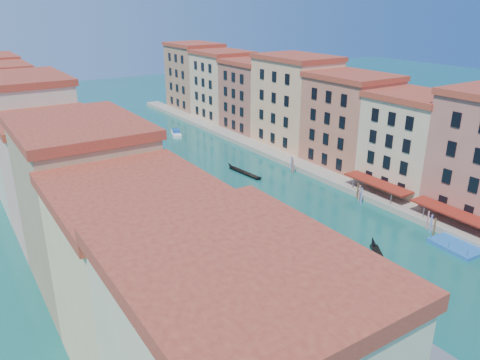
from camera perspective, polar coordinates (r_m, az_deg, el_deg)
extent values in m
cube|color=maroon|center=(25.34, -0.21, -10.25)|extent=(12.80, 16.40, 1.00)
cube|color=#D9BD7E|center=(42.54, -11.89, -12.58)|extent=(12.00, 15.00, 17.00)
cube|color=maroon|center=(38.41, -12.87, -1.26)|extent=(12.80, 15.40, 1.00)
cube|color=#9E8059|center=(55.68, -18.12, -3.69)|extent=(12.00, 17.00, 19.00)
cube|color=maroon|center=(52.53, -19.33, 6.30)|extent=(12.80, 17.40, 1.00)
cube|color=tan|center=(70.28, -21.49, -0.13)|extent=(12.00, 14.00, 16.50)
cube|color=maroon|center=(67.89, -22.45, 6.79)|extent=(12.80, 14.40, 1.00)
cube|color=#C1B596|center=(84.89, -24.03, 4.20)|extent=(12.00, 18.00, 20.00)
cube|color=maroon|center=(82.85, -25.10, 11.17)|extent=(12.80, 18.40, 1.00)
cube|color=tan|center=(101.55, -25.66, 5.70)|extent=(12.00, 16.00, 17.50)
cube|color=maroon|center=(99.88, -26.49, 10.82)|extent=(12.80, 16.40, 1.00)
cube|color=tan|center=(116.52, -26.87, 7.48)|extent=(12.00, 15.00, 18.50)
cube|color=#CDAE87|center=(86.97, 20.17, 3.90)|extent=(12.00, 14.00, 16.50)
cube|color=maroon|center=(85.04, 20.89, 9.54)|extent=(12.80, 14.40, 1.00)
cube|color=#AE6046|center=(96.08, 13.16, 6.61)|extent=(12.00, 16.00, 18.00)
cube|color=maroon|center=(94.30, 13.63, 12.21)|extent=(12.80, 16.40, 1.00)
cube|color=tan|center=(107.99, 6.70, 9.08)|extent=(12.00, 18.00, 20.00)
cube|color=maroon|center=(106.39, 6.94, 14.62)|extent=(12.80, 18.40, 1.00)
cube|color=#935542|center=(121.12, 1.65, 9.87)|extent=(12.00, 15.00, 17.50)
cube|color=maroon|center=(119.73, 1.70, 14.22)|extent=(12.80, 15.40, 1.00)
cube|color=tan|center=(133.86, -2.19, 11.12)|extent=(12.00, 16.00, 18.50)
cube|color=maroon|center=(132.58, -2.25, 15.28)|extent=(12.80, 16.40, 1.00)
cube|color=#996A4D|center=(148.01, -5.56, 12.16)|extent=(12.00, 17.00, 19.50)
cube|color=maroon|center=(146.85, -5.71, 16.12)|extent=(12.80, 17.40, 1.00)
cube|color=#A79B87|center=(101.00, 5.13, 2.74)|extent=(4.00, 140.00, 1.00)
cube|color=maroon|center=(74.51, 25.36, -3.92)|extent=(3.20, 15.30, 0.25)
cylinder|color=slate|center=(76.45, 21.44, -3.95)|extent=(0.12, 0.12, 3.00)
cube|color=maroon|center=(82.70, 16.42, -0.35)|extent=(3.20, 12.60, 0.25)
cylinder|color=slate|center=(79.78, 17.90, -2.46)|extent=(0.12, 0.12, 3.00)
cylinder|color=slate|center=(84.80, 13.58, -0.63)|extent=(0.12, 0.12, 3.00)
cylinder|color=brown|center=(72.97, 22.60, -5.47)|extent=(0.24, 0.24, 3.20)
cylinder|color=brown|center=(73.92, 22.24, -5.08)|extent=(0.24, 0.24, 3.20)
cylinder|color=brown|center=(74.88, 21.90, -4.70)|extent=(0.24, 0.24, 3.20)
cylinder|color=brown|center=(80.67, 14.56, -1.99)|extent=(0.24, 0.24, 3.20)
cylinder|color=brown|center=(81.71, 14.34, -1.68)|extent=(0.24, 0.24, 3.20)
cylinder|color=brown|center=(82.74, 14.13, -1.37)|extent=(0.24, 0.24, 3.20)
cylinder|color=brown|center=(92.77, 6.47, 1.56)|extent=(0.24, 0.24, 3.20)
cylinder|color=brown|center=(93.86, 6.37, 1.80)|extent=(0.24, 0.24, 3.20)
cylinder|color=brown|center=(94.95, 6.27, 2.02)|extent=(0.24, 0.24, 3.20)
cube|color=silver|center=(49.81, 16.24, -18.72)|extent=(4.93, 18.82, 1.12)
cube|color=silver|center=(49.06, 16.39, -17.62)|extent=(4.32, 15.07, 1.49)
cube|color=slate|center=(48.53, 16.50, -16.80)|extent=(4.62, 15.55, 0.23)
cube|color=#C0650B|center=(49.49, 16.31, -18.26)|extent=(4.98, 18.82, 0.23)
cube|color=white|center=(84.55, -6.53, -0.91)|extent=(7.93, 19.12, 1.12)
cube|color=silver|center=(84.12, -6.56, -0.14)|extent=(6.71, 15.38, 1.49)
cube|color=slate|center=(83.81, -6.59, 0.42)|extent=(7.08, 15.89, 0.23)
cube|color=#C0650B|center=(84.37, -6.54, -0.59)|extent=(7.97, 19.13, 0.23)
cube|color=black|center=(59.60, 17.51, -12.09)|extent=(2.16, 8.24, 0.41)
cone|color=black|center=(61.41, 13.92, -10.27)|extent=(1.07, 1.92, 1.53)
cone|color=black|center=(57.77, 21.43, -13.47)|extent=(1.02, 1.61, 1.34)
imported|color=#2E2722|center=(57.78, 20.56, -12.51)|extent=(0.62, 0.45, 1.57)
cube|color=black|center=(64.13, 16.85, -9.51)|extent=(5.73, 7.57, 0.43)
cone|color=black|center=(67.95, 15.92, -7.26)|extent=(1.79, 2.05, 1.59)
cone|color=black|center=(60.10, 17.97, -11.54)|extent=(1.60, 1.78, 1.40)
imported|color=#263127|center=(60.66, 17.77, -10.40)|extent=(1.00, 0.96, 1.63)
cube|color=black|center=(92.26, 0.56, 0.87)|extent=(1.88, 8.50, 0.42)
cone|color=black|center=(95.61, -1.23, 1.81)|extent=(1.03, 1.96, 1.58)
cone|color=black|center=(88.82, 2.48, 0.23)|extent=(1.00, 1.64, 1.39)
cube|color=silver|center=(75.47, -4.86, -3.68)|extent=(2.89, 7.99, 0.90)
cube|color=#124796|center=(75.59, -5.10, -3.00)|extent=(2.20, 3.48, 0.79)
cube|color=white|center=(121.01, -7.78, 5.61)|extent=(4.08, 6.88, 0.75)
cube|color=#124796|center=(121.30, -7.82, 5.96)|extent=(2.51, 3.21, 0.66)
cube|color=#2568B7|center=(71.51, 24.91, -7.30)|extent=(4.82, 6.88, 0.55)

